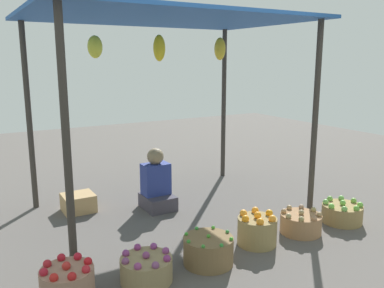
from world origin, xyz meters
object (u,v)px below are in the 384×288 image
at_px(vendor_person, 157,186).
at_px(basket_oranges, 257,230).
at_px(basket_purple_onions, 146,269).
at_px(basket_green_chilies, 208,250).
at_px(wooden_crate_near_vendor, 78,203).
at_px(basket_potatoes, 301,223).
at_px(basket_red_apples, 67,283).
at_px(basket_green_apples, 342,213).

relative_size(vendor_person, basket_oranges, 1.94).
distance_m(basket_purple_onions, basket_oranges, 1.28).
height_order(basket_green_chilies, wooden_crate_near_vendor, basket_green_chilies).
bearing_deg(basket_oranges, basket_potatoes, -2.03).
distance_m(vendor_person, basket_potatoes, 1.82).
xyz_separation_m(basket_red_apples, basket_potatoes, (2.52, -0.01, -0.02)).
relative_size(basket_green_chilies, basket_oranges, 1.16).
relative_size(basket_purple_onions, basket_green_chilies, 0.96).
relative_size(basket_green_apples, wooden_crate_near_vendor, 1.21).
bearing_deg(vendor_person, basket_purple_onions, -118.34).
bearing_deg(basket_green_apples, wooden_crate_near_vendor, 143.43).
relative_size(vendor_person, basket_purple_onions, 1.73).
height_order(basket_green_apples, wooden_crate_near_vendor, basket_green_apples).
bearing_deg(basket_oranges, vendor_person, 106.64).
relative_size(vendor_person, wooden_crate_near_vendor, 2.05).
xyz_separation_m(basket_purple_onions, basket_potatoes, (1.87, 0.06, -0.00)).
bearing_deg(vendor_person, wooden_crate_near_vendor, 156.42).
height_order(basket_red_apples, basket_potatoes, basket_red_apples).
bearing_deg(wooden_crate_near_vendor, basket_green_apples, -36.57).
distance_m(vendor_person, basket_green_apples, 2.26).
xyz_separation_m(vendor_person, basket_green_apples, (1.67, -1.51, -0.19)).
bearing_deg(basket_green_apples, basket_green_chilies, -178.58).
bearing_deg(basket_purple_onions, basket_green_apples, 0.81).
bearing_deg(basket_green_apples, vendor_person, 137.81).
xyz_separation_m(vendor_person, basket_oranges, (0.44, -1.47, -0.15)).
height_order(vendor_person, basket_purple_onions, vendor_person).
relative_size(basket_red_apples, basket_potatoes, 0.95).
distance_m(basket_potatoes, wooden_crate_near_vendor, 2.70).
distance_m(basket_green_chilies, basket_green_apples, 1.88).
xyz_separation_m(basket_red_apples, basket_purple_onions, (0.65, -0.07, -0.02)).
height_order(vendor_person, basket_green_apples, vendor_person).
distance_m(basket_oranges, basket_potatoes, 0.60).
distance_m(basket_green_chilies, basket_potatoes, 1.25).
distance_m(basket_green_chilies, wooden_crate_near_vendor, 2.07).
bearing_deg(basket_oranges, basket_red_apples, -179.81).
bearing_deg(wooden_crate_near_vendor, basket_potatoes, -44.23).
height_order(basket_red_apples, basket_oranges, basket_oranges).
relative_size(basket_potatoes, basket_green_apples, 0.97).
bearing_deg(basket_green_chilies, basket_oranges, 8.03).
height_order(basket_green_chilies, basket_green_apples, basket_green_chilies).
bearing_deg(basket_red_apples, basket_green_chilies, -3.85).
height_order(basket_red_apples, basket_green_chilies, basket_red_apples).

